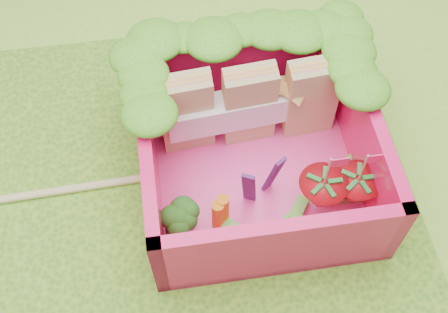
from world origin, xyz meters
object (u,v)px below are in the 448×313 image
at_px(strawberry_left, 321,195).
at_px(chopsticks, 35,194).
at_px(sandwich_stack, 250,105).
at_px(strawberry_right, 354,191).
at_px(broccoli, 174,219).
at_px(bento_box, 258,150).

distance_m(strawberry_left, chopsticks, 1.67).
distance_m(sandwich_stack, strawberry_right, 0.78).
distance_m(broccoli, chopsticks, 0.92).
relative_size(broccoli, strawberry_left, 0.66).
height_order(bento_box, broccoli, bento_box).
distance_m(sandwich_stack, chopsticks, 1.38).
bearing_deg(chopsticks, strawberry_left, -12.01).
xyz_separation_m(broccoli, chopsticks, (-0.81, 0.39, -0.21)).
bearing_deg(strawberry_right, strawberry_left, -179.33).
bearing_deg(broccoli, sandwich_stack, 50.42).
height_order(bento_box, strawberry_right, same).
xyz_separation_m(bento_box, strawberry_right, (0.50, -0.29, -0.09)).
height_order(bento_box, sandwich_stack, sandwich_stack).
height_order(broccoli, strawberry_left, strawberry_left).
distance_m(sandwich_stack, strawberry_left, 0.67).
bearing_deg(broccoli, strawberry_right, 2.44).
bearing_deg(strawberry_right, chopsticks, 169.32).
xyz_separation_m(broccoli, strawberry_left, (0.82, 0.04, -0.03)).
bearing_deg(sandwich_stack, broccoli, -129.58).
bearing_deg(broccoli, bento_box, 33.23).
bearing_deg(strawberry_left, chopsticks, 167.99).
bearing_deg(bento_box, sandwich_stack, 88.72).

